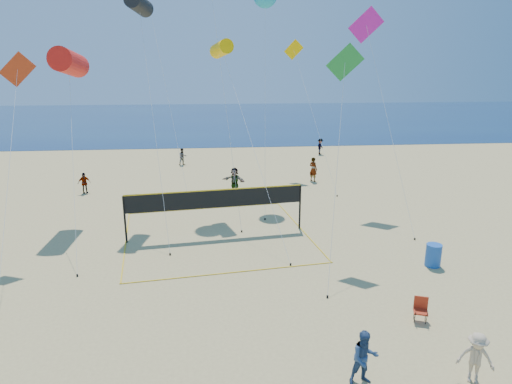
{
  "coord_description": "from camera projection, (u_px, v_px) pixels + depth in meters",
  "views": [
    {
      "loc": [
        -1.2,
        -10.09,
        8.76
      ],
      "look_at": [
        -0.1,
        2.0,
        5.26
      ],
      "focal_mm": 32.0,
      "sensor_mm": 36.0,
      "label": 1
    }
  ],
  "objects": [
    {
      "name": "bystander_a",
      "position": [
        365.0,
        358.0,
        12.66
      ],
      "size": [
        0.84,
        0.68,
        1.63
      ],
      "primitive_type": "imported",
      "rotation": [
        0.0,
        0.0,
        0.08
      ],
      "color": "navy",
      "rests_on": "ground"
    },
    {
      "name": "far_person_0",
      "position": [
        84.0,
        183.0,
        31.11
      ],
      "size": [
        0.91,
        0.72,
        1.44
      ],
      "primitive_type": "imported",
      "rotation": [
        0.0,
        0.0,
        0.51
      ],
      "color": "gray",
      "rests_on": "ground"
    },
    {
      "name": "kite_0",
      "position": [
        69.0,
        63.0,
        24.42
      ],
      "size": [
        2.48,
        9.69,
        9.49
      ],
      "rotation": [
        0.0,
        0.0,
        -0.03
      ],
      "color": "red",
      "rests_on": "ground"
    },
    {
      "name": "far_person_2",
      "position": [
        313.0,
        169.0,
        34.18
      ],
      "size": [
        0.77,
        0.79,
        1.83
      ],
      "primitive_type": "imported",
      "rotation": [
        0.0,
        0.0,
        2.3
      ],
      "color": "gray",
      "rests_on": "ground"
    },
    {
      "name": "camp_chair",
      "position": [
        421.0,
        308.0,
        15.84
      ],
      "size": [
        0.59,
        0.69,
        0.97
      ],
      "rotation": [
        0.0,
        0.0,
        -0.35
      ],
      "color": "#A72813",
      "rests_on": "ground"
    },
    {
      "name": "kite_4",
      "position": [
        344.0,
        73.0,
        20.05
      ],
      "size": [
        2.55,
        5.44,
        9.52
      ],
      "rotation": [
        0.0,
        0.0,
        -0.06
      ],
      "color": "#208E33",
      "rests_on": "ground"
    },
    {
      "name": "kite_2",
      "position": [
        222.0,
        49.0,
        26.19
      ],
      "size": [
        3.44,
        10.29,
        9.96
      ],
      "rotation": [
        0.0,
        0.0,
        0.31
      ],
      "color": "#FEC301",
      "rests_on": "ground"
    },
    {
      "name": "kite_1",
      "position": [
        139.0,
        4.0,
        24.77
      ],
      "size": [
        2.43,
        8.37,
        12.32
      ],
      "rotation": [
        0.0,
        0.0,
        -0.2
      ],
      "color": "black",
      "rests_on": "ground"
    },
    {
      "name": "far_person_1",
      "position": [
        235.0,
        181.0,
        30.94
      ],
      "size": [
        1.72,
        1.34,
        1.82
      ],
      "primitive_type": "imported",
      "rotation": [
        0.0,
        0.0,
        -0.55
      ],
      "color": "gray",
      "rests_on": "ground"
    },
    {
      "name": "kite_9",
      "position": [
        296.0,
        58.0,
        34.84
      ],
      "size": [
        2.58,
        8.17,
        10.35
      ],
      "rotation": [
        0.0,
        0.0,
        -0.29
      ],
      "color": "#FEC301",
      "rests_on": "ground"
    },
    {
      "name": "kite_5",
      "position": [
        368.0,
        32.0,
        26.87
      ],
      "size": [
        2.13,
        7.47,
        11.85
      ],
      "rotation": [
        0.0,
        0.0,
        0.07
      ],
      "color": "#DA18A5",
      "rests_on": "ground"
    },
    {
      "name": "ocean",
      "position": [
        222.0,
        119.0,
        71.5
      ],
      "size": [
        140.0,
        50.0,
        0.03
      ],
      "primitive_type": "cube",
      "color": "navy",
      "rests_on": "ground"
    },
    {
      "name": "far_person_4",
      "position": [
        320.0,
        147.0,
        44.06
      ],
      "size": [
        1.02,
        1.14,
        1.53
      ],
      "primitive_type": "imported",
      "rotation": [
        0.0,
        0.0,
        0.99
      ],
      "color": "gray",
      "rests_on": "ground"
    },
    {
      "name": "volleyball_net",
      "position": [
        216.0,
        204.0,
        23.32
      ],
      "size": [
        10.38,
        10.25,
        2.48
      ],
      "rotation": [
        0.0,
        0.0,
        0.13
      ],
      "color": "black",
      "rests_on": "ground"
    },
    {
      "name": "trash_barrel",
      "position": [
        433.0,
        255.0,
        20.1
      ],
      "size": [
        0.78,
        0.78,
        1.01
      ],
      "primitive_type": "cylinder",
      "rotation": [
        0.0,
        0.0,
        -0.18
      ],
      "color": "#1A50AD",
      "rests_on": "ground"
    },
    {
      "name": "far_person_3",
      "position": [
        183.0,
        157.0,
        39.55
      ],
      "size": [
        0.88,
        0.8,
        1.46
      ],
      "primitive_type": "imported",
      "rotation": [
        0.0,
        0.0,
        0.42
      ],
      "color": "gray",
      "rests_on": "ground"
    },
    {
      "name": "bystander_b",
      "position": [
        476.0,
        358.0,
        12.73
      ],
      "size": [
        1.14,
        0.94,
        1.54
      ],
      "primitive_type": "imported",
      "rotation": [
        0.0,
        0.0,
        -0.45
      ],
      "color": "tan",
      "rests_on": "ground"
    },
    {
      "name": "kite_3",
      "position": [
        16.0,
        83.0,
        19.97
      ],
      "size": [
        2.33,
        8.79,
        9.17
      ],
      "rotation": [
        0.0,
        0.0,
        0.35
      ],
      "color": "red",
      "rests_on": "ground"
    }
  ]
}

